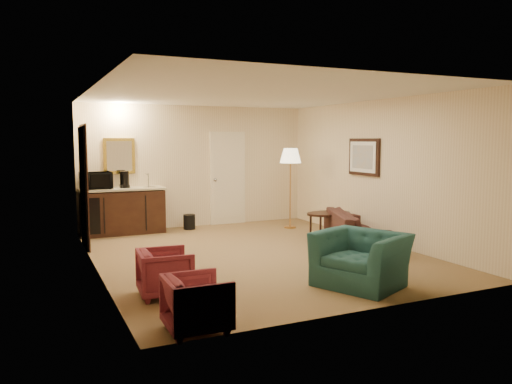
# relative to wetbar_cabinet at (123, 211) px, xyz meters

# --- Properties ---
(ground) EXTENTS (6.00, 6.00, 0.00)m
(ground) POSITION_rel_wetbar_cabinet_xyz_m (1.65, -2.72, -0.46)
(ground) COLOR olive
(ground) RESTS_ON ground
(room_walls) EXTENTS (5.02, 6.01, 2.61)m
(room_walls) POSITION_rel_wetbar_cabinet_xyz_m (1.55, -1.95, 1.26)
(room_walls) COLOR beige
(room_walls) RESTS_ON ground
(wetbar_cabinet) EXTENTS (1.64, 0.58, 0.92)m
(wetbar_cabinet) POSITION_rel_wetbar_cabinet_xyz_m (0.00, 0.00, 0.00)
(wetbar_cabinet) COLOR #351E11
(wetbar_cabinet) RESTS_ON ground
(sofa) EXTENTS (1.30, 2.10, 0.79)m
(sofa) POSITION_rel_wetbar_cabinet_xyz_m (3.60, -2.83, -0.06)
(sofa) COLOR black
(sofa) RESTS_ON ground
(teal_armchair) EXTENTS (1.07, 1.25, 0.93)m
(teal_armchair) POSITION_rel_wetbar_cabinet_xyz_m (2.15, -4.92, 0.00)
(teal_armchair) COLOR #205251
(teal_armchair) RESTS_ON ground
(rose_chair_near) EXTENTS (0.62, 0.65, 0.63)m
(rose_chair_near) POSITION_rel_wetbar_cabinet_xyz_m (-0.25, -4.28, -0.15)
(rose_chair_near) COLOR maroon
(rose_chair_near) RESTS_ON ground
(rose_chair_far) EXTENTS (0.57, 0.61, 0.62)m
(rose_chair_far) POSITION_rel_wetbar_cabinet_xyz_m (-0.25, -5.52, -0.15)
(rose_chair_far) COLOR maroon
(rose_chair_far) RESTS_ON ground
(coffee_table) EXTENTS (0.88, 0.59, 0.51)m
(coffee_table) POSITION_rel_wetbar_cabinet_xyz_m (3.45, -2.16, -0.21)
(coffee_table) COLOR black
(coffee_table) RESTS_ON ground
(floor_lamp) EXTENTS (0.57, 0.57, 1.71)m
(floor_lamp) POSITION_rel_wetbar_cabinet_xyz_m (3.35, -0.82, 0.39)
(floor_lamp) COLOR #BD843F
(floor_lamp) RESTS_ON ground
(waste_bin) EXTENTS (0.31, 0.31, 0.31)m
(waste_bin) POSITION_rel_wetbar_cabinet_xyz_m (1.35, -0.07, -0.31)
(waste_bin) COLOR black
(waste_bin) RESTS_ON ground
(microwave) EXTENTS (0.60, 0.34, 0.40)m
(microwave) POSITION_rel_wetbar_cabinet_xyz_m (-0.50, 0.02, 0.66)
(microwave) COLOR black
(microwave) RESTS_ON wetbar_cabinet
(coffee_maker) EXTENTS (0.18, 0.18, 0.33)m
(coffee_maker) POSITION_rel_wetbar_cabinet_xyz_m (0.05, 0.02, 0.63)
(coffee_maker) COLOR black
(coffee_maker) RESTS_ON wetbar_cabinet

